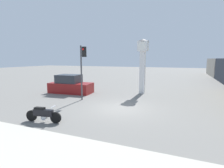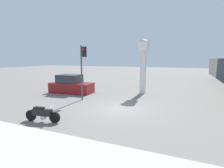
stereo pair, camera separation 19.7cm
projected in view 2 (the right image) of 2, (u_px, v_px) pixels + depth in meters
The scene contains 5 objects.
ground_plane at pixel (120, 108), 11.87m from camera, with size 120.00×120.00×0.00m, color slate.
motorcycle at pixel (42, 114), 9.30m from camera, with size 2.03×0.54×0.90m.
clock_tower at pixel (143, 58), 16.68m from camera, with size 1.12×1.12×5.21m.
traffic_light at pixel (83, 63), 13.93m from camera, with size 0.50×0.35×4.39m.
parked_car at pixel (71, 85), 17.27m from camera, with size 4.33×2.13×1.80m.
Camera 2 is at (4.04, -10.79, 3.34)m, focal length 28.00 mm.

